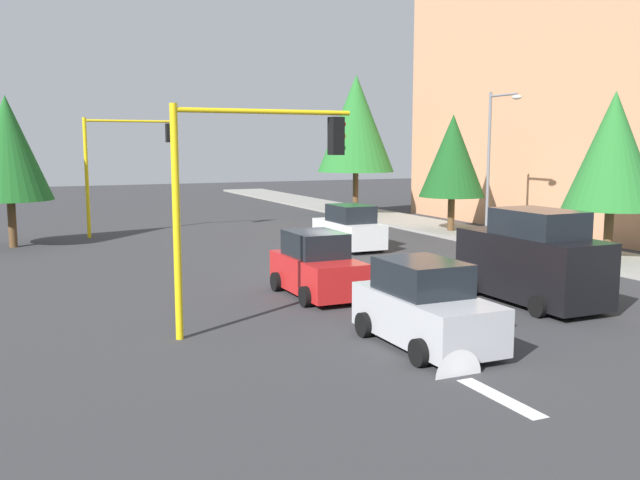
% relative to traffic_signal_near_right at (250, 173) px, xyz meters
% --- Properties ---
extents(ground_plane, '(120.00, 120.00, 0.00)m').
position_rel_traffic_signal_near_right_xyz_m(ground_plane, '(-6.00, 5.68, -3.95)').
color(ground_plane, '#353538').
extents(sidewalk_kerb, '(80.00, 4.00, 0.15)m').
position_rel_traffic_signal_near_right_xyz_m(sidewalk_kerb, '(-11.00, 16.18, -3.87)').
color(sidewalk_kerb, gray).
rests_on(sidewalk_kerb, ground).
extents(lane_arrow_near, '(2.40, 1.10, 1.10)m').
position_rel_traffic_signal_near_right_xyz_m(lane_arrow_near, '(5.51, 2.68, -3.94)').
color(lane_arrow_near, silver).
rests_on(lane_arrow_near, ground).
extents(apartment_block, '(21.79, 9.30, 15.87)m').
position_rel_traffic_signal_near_right_xyz_m(apartment_block, '(-13.72, 24.18, 4.00)').
color(apartment_block, tan).
rests_on(apartment_block, ground).
extents(traffic_signal_near_right, '(0.36, 4.59, 5.57)m').
position_rel_traffic_signal_near_right_xyz_m(traffic_signal_near_right, '(0.00, 0.00, 0.00)').
color(traffic_signal_near_right, yellow).
rests_on(traffic_signal_near_right, ground).
extents(traffic_signal_far_right, '(0.36, 4.59, 5.94)m').
position_rel_traffic_signal_near_right_xyz_m(traffic_signal_far_right, '(-20.00, -0.06, 0.24)').
color(traffic_signal_far_right, yellow).
rests_on(traffic_signal_far_right, ground).
extents(street_lamp_curbside, '(2.15, 0.28, 7.00)m').
position_rel_traffic_signal_near_right_xyz_m(street_lamp_curbside, '(-9.61, 14.88, 0.40)').
color(street_lamp_curbside, slate).
rests_on(street_lamp_curbside, ground).
extents(tree_roadside_mid, '(3.40, 3.40, 6.17)m').
position_rel_traffic_signal_near_right_xyz_m(tree_roadside_mid, '(-14.00, 15.68, 0.08)').
color(tree_roadside_mid, brown).
rests_on(tree_roadside_mid, ground).
extents(tree_roadside_near, '(3.68, 3.68, 6.69)m').
position_rel_traffic_signal_near_right_xyz_m(tree_roadside_near, '(-4.00, 16.18, 0.43)').
color(tree_roadside_near, brown).
rests_on(tree_roadside_near, ground).
extents(tree_roadside_far, '(4.93, 4.93, 9.04)m').
position_rel_traffic_signal_near_right_xyz_m(tree_roadside_far, '(-24.00, 15.18, 2.00)').
color(tree_roadside_far, brown).
rests_on(tree_roadside_far, ground).
extents(tree_opposite_side, '(3.74, 3.74, 6.81)m').
position_rel_traffic_signal_near_right_xyz_m(tree_opposite_side, '(-18.00, -5.32, 0.51)').
color(tree_opposite_side, brown).
rests_on(tree_opposite_side, ground).
extents(delivery_van_black, '(4.80, 2.22, 2.77)m').
position_rel_traffic_signal_near_right_xyz_m(delivery_van_black, '(0.42, 8.48, -2.67)').
color(delivery_van_black, black).
rests_on(delivery_van_black, ground).
extents(car_silver, '(4.02, 2.11, 1.98)m').
position_rel_traffic_signal_near_right_xyz_m(car_silver, '(2.84, 3.25, -3.05)').
color(car_silver, '#B2B5BA').
rests_on(car_silver, ground).
extents(car_white, '(4.12, 2.06, 1.98)m').
position_rel_traffic_signal_near_right_xyz_m(car_white, '(-11.39, 8.41, -3.05)').
color(car_white, white).
rests_on(car_white, ground).
extents(car_red, '(3.85, 2.03, 1.98)m').
position_rel_traffic_signal_near_right_xyz_m(car_red, '(-3.06, 3.15, -3.05)').
color(car_red, red).
rests_on(car_red, ground).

